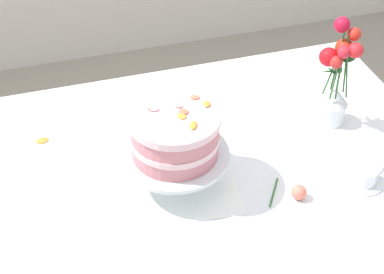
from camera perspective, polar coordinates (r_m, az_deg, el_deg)
name	(u,v)px	position (r m, az deg, el deg)	size (l,w,h in m)	color
dining_table	(205,194)	(1.75, 1.27, -5.37)	(1.40, 1.00, 0.74)	white
linen_napkin	(176,180)	(1.66, -1.54, -4.07)	(0.32, 0.32, 0.00)	white
cake_stand	(175,158)	(1.61, -1.59, -1.97)	(0.29, 0.29, 0.10)	silver
layer_cake	(175,134)	(1.55, -1.64, 0.27)	(0.24, 0.24, 0.13)	#CC7A84
flower_vase	(337,80)	(1.82, 13.52, 5.27)	(0.11, 0.10, 0.34)	silver
teacup	(364,176)	(1.70, 15.94, -3.60)	(0.12, 0.11, 0.05)	white
fallen_rose	(298,192)	(1.62, 9.97, -5.17)	(0.11, 0.10, 0.04)	#2D6028
loose_petal_0	(42,141)	(1.84, -13.96, -0.33)	(0.04, 0.03, 0.00)	orange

